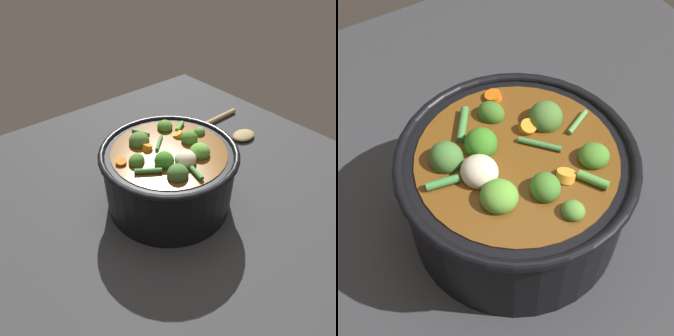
# 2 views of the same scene
# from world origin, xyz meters

# --- Properties ---
(ground_plane) EXTENTS (1.10, 1.10, 0.00)m
(ground_plane) POSITION_xyz_m (0.00, 0.00, 0.00)
(ground_plane) COLOR #2D2D30
(cooking_pot) EXTENTS (0.30, 0.30, 0.17)m
(cooking_pot) POSITION_xyz_m (0.00, 0.00, 0.08)
(cooking_pot) COLOR black
(cooking_pot) RESTS_ON ground_plane
(wooden_spoon) EXTENTS (0.20, 0.16, 0.02)m
(wooden_spoon) POSITION_xyz_m (-0.35, -0.11, 0.01)
(wooden_spoon) COLOR olive
(wooden_spoon) RESTS_ON ground_plane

